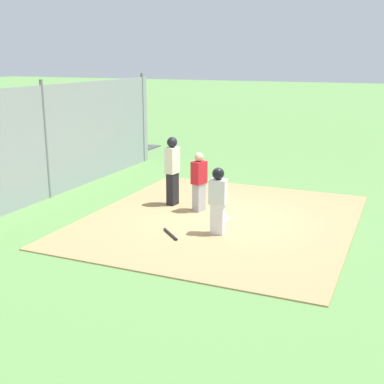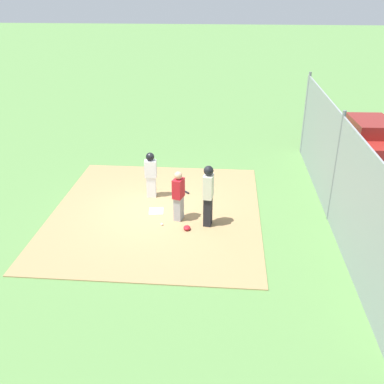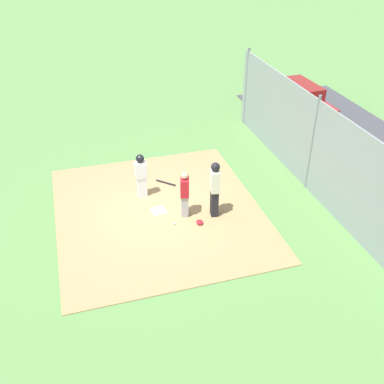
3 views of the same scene
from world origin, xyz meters
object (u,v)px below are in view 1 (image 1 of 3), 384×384
object	(u,v)px
baseball_bat	(170,234)
parked_car_dark	(84,137)
home_plate	(220,218)
catcher_mask	(197,201)
baseball	(221,207)
parked_car_blue	(16,152)
catcher	(199,181)
umpire	(172,169)
runner	(218,197)

from	to	relation	value
baseball_bat	parked_car_dark	world-z (taller)	parked_car_dark
home_plate	catcher_mask	xyz separation A→B (m)	(-1.03, -1.06, 0.05)
catcher_mask	baseball	bearing A→B (deg)	76.16
baseball	parked_car_blue	bearing A→B (deg)	-102.16
catcher_mask	parked_car_dark	bearing A→B (deg)	-126.10
parked_car_dark	parked_car_blue	xyz separation A→B (m)	(3.82, -0.28, 0.00)
catcher	home_plate	bearing A→B (deg)	-13.30
umpire	parked_car_dark	size ratio (longest dim) A/B	0.43
home_plate	runner	bearing A→B (deg)	16.74
runner	parked_car_blue	xyz separation A→B (m)	(-3.73, -9.16, -0.29)
parked_car_dark	umpire	bearing A→B (deg)	45.45
parked_car_blue	parked_car_dark	bearing A→B (deg)	-7.73
home_plate	umpire	distance (m)	2.03
runner	baseball	xyz separation A→B (m)	(-1.89, -0.62, -0.83)
baseball	parked_car_dark	xyz separation A→B (m)	(-5.66, -8.26, 0.55)
umpire	baseball_bat	distance (m)	2.66
umpire	runner	bearing A→B (deg)	-33.14
umpire	catcher_mask	bearing A→B (deg)	39.29
runner	catcher_mask	size ratio (longest dim) A/B	6.45
runner	parked_car_dark	world-z (taller)	runner
catcher_mask	parked_car_dark	xyz separation A→B (m)	(-5.47, -7.51, 0.52)
home_plate	runner	distance (m)	1.39
umpire	catcher_mask	size ratio (longest dim) A/B	7.76
baseball_bat	catcher	bearing A→B (deg)	137.46
catcher	baseball_bat	xyz separation A→B (m)	(2.01, 0.13, -0.77)
catcher	parked_car_blue	xyz separation A→B (m)	(-2.25, -8.08, -0.22)
parked_car_dark	baseball_bat	bearing A→B (deg)	39.99
runner	parked_car_blue	size ratio (longest dim) A/B	0.36
baseball_bat	catcher_mask	world-z (taller)	catcher_mask
catcher_mask	parked_car_blue	bearing A→B (deg)	-101.99
catcher_mask	umpire	bearing A→B (deg)	-59.08
baseball_bat	baseball	bearing A→B (deg)	126.09
home_plate	parked_car_blue	bearing A→B (deg)	-106.91
baseball_bat	catcher_mask	distance (m)	2.65
umpire	parked_car_blue	bearing A→B (deg)	172.84
catcher	umpire	bearing A→B (deg)	-179.14
baseball_bat	parked_car_dark	bearing A→B (deg)	178.17
catcher	umpire	size ratio (longest dim) A/B	0.83
catcher	baseball	distance (m)	0.98
catcher	parked_car_blue	world-z (taller)	catcher
home_plate	baseball_bat	size ratio (longest dim) A/B	0.57
catcher	runner	distance (m)	1.83
home_plate	parked_car_blue	size ratio (longest dim) A/B	0.10
baseball_bat	parked_car_dark	distance (m)	11.34
baseball	parked_car_blue	xyz separation A→B (m)	(-1.84, -8.54, 0.55)
parked_car_dark	catcher	bearing A→B (deg)	47.64
home_plate	parked_car_blue	world-z (taller)	parked_car_blue
umpire	parked_car_blue	size ratio (longest dim) A/B	0.43
catcher	parked_car_dark	distance (m)	9.89
parked_car_blue	baseball_bat	bearing A→B (deg)	-121.01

